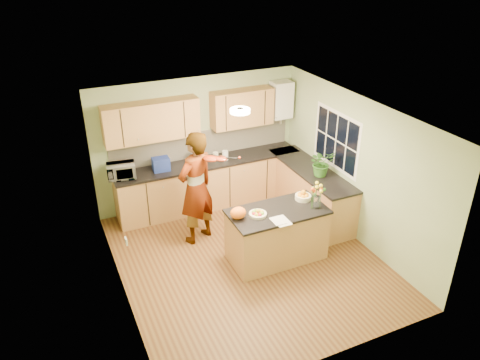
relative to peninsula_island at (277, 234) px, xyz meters
name	(u,v)px	position (x,y,z in m)	size (l,w,h in m)	color
floor	(248,259)	(-0.45, 0.14, -0.45)	(4.50, 4.50, 0.00)	#532F17
ceiling	(249,114)	(-0.45, 0.14, 2.05)	(4.00, 4.50, 0.02)	white
wall_back	(198,141)	(-0.45, 2.39, 0.80)	(4.00, 0.02, 2.50)	#8EA375
wall_front	(333,279)	(-0.45, -2.11, 0.80)	(4.00, 0.02, 2.50)	#8EA375
wall_left	(116,222)	(-2.45, 0.14, 0.80)	(0.02, 4.50, 2.50)	#8EA375
wall_right	(356,169)	(1.55, 0.14, 0.80)	(0.02, 4.50, 2.50)	#8EA375
back_counter	(210,183)	(-0.35, 2.09, 0.02)	(3.64, 0.62, 0.94)	#AB7144
right_counter	(310,191)	(1.25, 0.99, 0.02)	(0.62, 2.24, 0.94)	#AB7144
splashback	(203,143)	(-0.35, 2.37, 0.75)	(3.60, 0.02, 0.52)	beige
upper_cabinets	(191,115)	(-0.63, 2.22, 1.40)	(3.20, 0.34, 0.70)	#AB7144
boiler	(281,100)	(1.25, 2.23, 1.45)	(0.40, 0.30, 0.86)	white
window_right	(336,140)	(1.54, 0.74, 1.10)	(0.01, 1.30, 1.05)	white
light_switch	(126,241)	(-2.44, -0.46, 0.85)	(0.02, 0.09, 0.09)	white
ceiling_lamp	(240,111)	(-0.45, 0.44, 2.01)	(0.30, 0.30, 0.07)	#FFEABF
peninsula_island	(277,234)	(0.00, 0.00, 0.00)	(1.56, 0.80, 0.89)	#AB7144
fruit_dish	(258,213)	(-0.35, 0.00, 0.49)	(0.28, 0.28, 0.10)	beige
orange_bowl	(303,196)	(0.55, 0.15, 0.51)	(0.26, 0.26, 0.15)	beige
flower_vase	(318,191)	(0.60, -0.18, 0.75)	(0.25, 0.25, 0.45)	silver
orange_bag	(238,213)	(-0.66, 0.05, 0.54)	(0.25, 0.21, 0.19)	orange
papers	(281,221)	(-0.10, -0.30, 0.45)	(0.22, 0.30, 0.01)	silver
violinist	(196,188)	(-0.98, 1.05, 0.55)	(0.73, 0.48, 2.00)	#E8B58E
violin	(211,158)	(-0.78, 0.83, 1.15)	(0.63, 0.25, 0.13)	#4F1804
microwave	(121,171)	(-2.00, 2.07, 0.62)	(0.48, 0.33, 0.27)	white
blue_box	(161,164)	(-1.28, 2.08, 0.61)	(0.30, 0.22, 0.24)	navy
kettle	(194,157)	(-0.63, 2.12, 0.62)	(0.16, 0.16, 0.31)	silver
jar_cream	(216,156)	(-0.21, 2.08, 0.57)	(0.10, 0.10, 0.16)	beige
jar_white	(225,155)	(-0.04, 2.03, 0.58)	(0.11, 0.11, 0.18)	white
potted_plant	(322,163)	(1.25, 0.69, 0.74)	(0.44, 0.38, 0.49)	#316923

